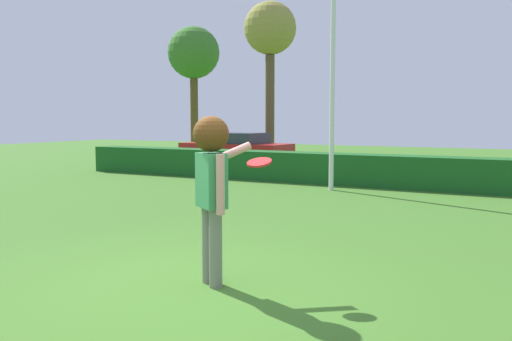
{
  "coord_description": "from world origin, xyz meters",
  "views": [
    {
      "loc": [
        3.23,
        -4.55,
        1.78
      ],
      "look_at": [
        0.14,
        1.23,
        1.15
      ],
      "focal_mm": 37.91,
      "sensor_mm": 36.0,
      "label": 1
    }
  ],
  "objects_px": {
    "person": "(212,175)",
    "bare_elm_tree": "(270,33)",
    "frisbee": "(259,162)",
    "willow_tree": "(194,55)",
    "parked_car_red": "(236,147)",
    "lamppost": "(333,65)"
  },
  "relations": [
    {
      "from": "frisbee",
      "to": "bare_elm_tree",
      "type": "relative_size",
      "value": 0.04
    },
    {
      "from": "person",
      "to": "parked_car_red",
      "type": "height_order",
      "value": "person"
    },
    {
      "from": "person",
      "to": "lamppost",
      "type": "xyz_separation_m",
      "value": [
        -1.59,
        7.92,
        1.89
      ]
    },
    {
      "from": "lamppost",
      "to": "parked_car_red",
      "type": "bearing_deg",
      "value": 138.71
    },
    {
      "from": "bare_elm_tree",
      "to": "willow_tree",
      "type": "bearing_deg",
      "value": 148.47
    },
    {
      "from": "lamppost",
      "to": "parked_car_red",
      "type": "relative_size",
      "value": 1.29
    },
    {
      "from": "person",
      "to": "willow_tree",
      "type": "bearing_deg",
      "value": 125.15
    },
    {
      "from": "bare_elm_tree",
      "to": "lamppost",
      "type": "bearing_deg",
      "value": -53.26
    },
    {
      "from": "willow_tree",
      "to": "person",
      "type": "bearing_deg",
      "value": -54.85
    },
    {
      "from": "person",
      "to": "bare_elm_tree",
      "type": "xyz_separation_m",
      "value": [
        -6.88,
        15.0,
        4.02
      ]
    },
    {
      "from": "frisbee",
      "to": "bare_elm_tree",
      "type": "height_order",
      "value": "bare_elm_tree"
    },
    {
      "from": "person",
      "to": "willow_tree",
      "type": "distance_m",
      "value": 23.54
    },
    {
      "from": "parked_car_red",
      "to": "bare_elm_tree",
      "type": "distance_m",
      "value": 5.0
    },
    {
      "from": "lamppost",
      "to": "bare_elm_tree",
      "type": "relative_size",
      "value": 0.86
    },
    {
      "from": "parked_car_red",
      "to": "bare_elm_tree",
      "type": "height_order",
      "value": "bare_elm_tree"
    },
    {
      "from": "lamppost",
      "to": "parked_car_red",
      "type": "distance_m",
      "value": 7.93
    },
    {
      "from": "person",
      "to": "bare_elm_tree",
      "type": "distance_m",
      "value": 16.99
    },
    {
      "from": "person",
      "to": "bare_elm_tree",
      "type": "bearing_deg",
      "value": 114.62
    },
    {
      "from": "lamppost",
      "to": "frisbee",
      "type": "bearing_deg",
      "value": -75.36
    },
    {
      "from": "person",
      "to": "parked_car_red",
      "type": "distance_m",
      "value": 14.83
    },
    {
      "from": "frisbee",
      "to": "willow_tree",
      "type": "height_order",
      "value": "willow_tree"
    },
    {
      "from": "person",
      "to": "willow_tree",
      "type": "height_order",
      "value": "willow_tree"
    }
  ]
}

